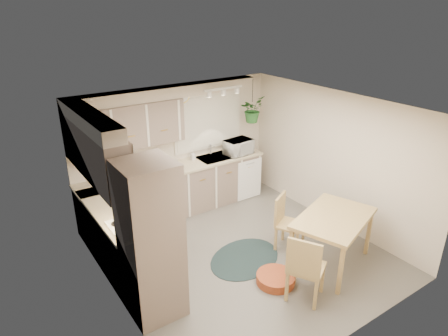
{
  "coord_description": "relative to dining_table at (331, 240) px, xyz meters",
  "views": [
    {
      "loc": [
        -3.26,
        -4.29,
        3.76
      ],
      "look_at": [
        0.03,
        0.55,
        1.3
      ],
      "focal_mm": 32.0,
      "sensor_mm": 36.0,
      "label": 1
    }
  ],
  "objects": [
    {
      "name": "upper_cab_left",
      "position": [
        -2.8,
        1.96,
        1.41
      ],
      "size": [
        0.35,
        2.0,
        0.75
      ],
      "primitive_type": "cube",
      "color": "gray",
      "rests_on": "wall_left"
    },
    {
      "name": "pet_bed",
      "position": [
        -0.99,
        0.11,
        -0.35
      ],
      "size": [
        0.62,
        0.62,
        0.13
      ],
      "primitive_type": "cylinder",
      "rotation": [
        0.0,
        0.0,
        -0.11
      ],
      "color": "#9E4D1F",
      "rests_on": "floor"
    },
    {
      "name": "hanging_plant",
      "position": [
        0.5,
        2.66,
        1.34
      ],
      "size": [
        0.62,
        0.65,
        0.4
      ],
      "primitive_type": "imported",
      "rotation": [
        0.0,
        0.0,
        0.4
      ],
      "color": "#255C24",
      "rests_on": "ceiling"
    },
    {
      "name": "wall_left",
      "position": [
        -2.98,
        0.96,
        0.79
      ],
      "size": [
        0.04,
        4.2,
        2.4
      ],
      "primitive_type": "cube",
      "color": "beige",
      "rests_on": "floor"
    },
    {
      "name": "base_cab_back",
      "position": [
        -1.18,
        2.76,
        0.04
      ],
      "size": [
        3.6,
        0.6,
        0.9
      ],
      "primitive_type": "cube",
      "color": "gray",
      "rests_on": "floor"
    },
    {
      "name": "oven_stack",
      "position": [
        -2.65,
        0.58,
        0.64
      ],
      "size": [
        0.65,
        0.65,
        2.1
      ],
      "primitive_type": "cube",
      "color": "gray",
      "rests_on": "floor"
    },
    {
      "name": "window_frame",
      "position": [
        -0.28,
        3.04,
        1.19
      ],
      "size": [
        1.5,
        0.02,
        1.1
      ],
      "primitive_type": "cube",
      "color": "silver",
      "rests_on": "wall_back"
    },
    {
      "name": "dishwasher_front",
      "position": [
        0.32,
        2.45,
        0.01
      ],
      "size": [
        0.58,
        0.02,
        0.83
      ],
      "primitive_type": "cube",
      "color": "white",
      "rests_on": "base_cab_back"
    },
    {
      "name": "sink",
      "position": [
        -0.28,
        2.76,
        0.49
      ],
      "size": [
        0.7,
        0.48,
        0.1
      ],
      "primitive_type": "cube",
      "color": "#B2B5BB",
      "rests_on": "counter_back"
    },
    {
      "name": "counter_back",
      "position": [
        -1.18,
        2.75,
        0.51
      ],
      "size": [
        3.64,
        0.64,
        0.04
      ],
      "primitive_type": "cube",
      "color": "beige",
      "rests_on": "base_cab_back"
    },
    {
      "name": "microwave",
      "position": [
        0.18,
        2.66,
        0.71
      ],
      "size": [
        0.57,
        0.35,
        0.37
      ],
      "primitive_type": "imported",
      "rotation": [
        0.0,
        0.0,
        0.11
      ],
      "color": "white",
      "rests_on": "counter_back"
    },
    {
      "name": "coffee_maker",
      "position": [
        -2.1,
        2.76,
        0.67
      ],
      "size": [
        0.17,
        0.2,
        0.29
      ],
      "primitive_type": "cube",
      "rotation": [
        0.0,
        0.0,
        0.01
      ],
      "color": "black",
      "rests_on": "counter_back"
    },
    {
      "name": "wall_front",
      "position": [
        -0.98,
        -1.14,
        0.79
      ],
      "size": [
        4.0,
        0.04,
        2.4
      ],
      "primitive_type": "cube",
      "color": "beige",
      "rests_on": "floor"
    },
    {
      "name": "base_cab_left",
      "position": [
        -2.68,
        1.83,
        0.04
      ],
      "size": [
        0.6,
        1.85,
        0.9
      ],
      "primitive_type": "cube",
      "color": "gray",
      "rests_on": "floor"
    },
    {
      "name": "range_hood",
      "position": [
        -2.68,
        1.26,
        0.99
      ],
      "size": [
        0.4,
        0.6,
        0.14
      ],
      "primitive_type": "cube",
      "color": "white",
      "rests_on": "upper_cab_left"
    },
    {
      "name": "soap_bottle",
      "position": [
        -0.72,
        2.91,
        0.57
      ],
      "size": [
        0.09,
        0.18,
        0.08
      ],
      "primitive_type": "imported",
      "rotation": [
        0.0,
        0.0,
        0.09
      ],
      "color": "white",
      "rests_on": "counter_back"
    },
    {
      "name": "wall_back",
      "position": [
        -0.98,
        3.06,
        0.79
      ],
      "size": [
        4.0,
        0.04,
        2.4
      ],
      "primitive_type": "cube",
      "color": "beige",
      "rests_on": "floor"
    },
    {
      "name": "toaster",
      "position": [
        -1.66,
        2.78,
        0.61
      ],
      "size": [
        0.3,
        0.19,
        0.17
      ],
      "primitive_type": "cube",
      "rotation": [
        0.0,
        0.0,
        -0.1
      ],
      "color": "#B2B5BB",
      "rests_on": "counter_back"
    },
    {
      "name": "window_blinds",
      "position": [
        -0.28,
        3.03,
        1.19
      ],
      "size": [
        1.4,
        0.02,
        1.0
      ],
      "primitive_type": "cube",
      "color": "white",
      "rests_on": "wall_back"
    },
    {
      "name": "soffit_left",
      "position": [
        -2.83,
        1.96,
        1.89
      ],
      "size": [
        0.3,
        2.0,
        0.2
      ],
      "primitive_type": "cube",
      "color": "beige",
      "rests_on": "wall_left"
    },
    {
      "name": "braided_rug",
      "position": [
        -1.01,
        0.82,
        -0.41
      ],
      "size": [
        1.47,
        1.26,
        0.01
      ],
      "primitive_type": "ellipsoid",
      "rotation": [
        0.0,
        0.0,
        0.29
      ],
      "color": "black",
      "rests_on": "floor"
    },
    {
      "name": "soffit_back",
      "position": [
        -1.18,
        2.91,
        1.89
      ],
      "size": [
        3.6,
        0.3,
        0.2
      ],
      "primitive_type": "cube",
      "color": "beige",
      "rests_on": "wall_back"
    },
    {
      "name": "counter_left",
      "position": [
        -2.67,
        1.83,
        0.51
      ],
      "size": [
        0.64,
        1.89,
        0.04
      ],
      "primitive_type": "cube",
      "color": "beige",
      "rests_on": "base_cab_left"
    },
    {
      "name": "wall_clock",
      "position": [
        -0.83,
        3.03,
        1.77
      ],
      "size": [
        0.3,
        0.03,
        0.3
      ],
      "primitive_type": "cylinder",
      "rotation": [
        1.57,
        0.0,
        0.0
      ],
      "color": "#DDC64E",
      "rests_on": "wall_back"
    },
    {
      "name": "wall_right",
      "position": [
        1.02,
        0.96,
        0.79
      ],
      "size": [
        0.04,
        4.2,
        2.4
      ],
      "primitive_type": "cube",
      "color": "beige",
      "rests_on": "floor"
    },
    {
      "name": "track_light_bar",
      "position": [
        -0.28,
        2.51,
        1.92
      ],
      "size": [
        0.8,
        0.04,
        0.04
      ],
      "primitive_type": "cube",
      "color": "white",
      "rests_on": "ceiling"
    },
    {
      "name": "chair_left",
      "position": [
        -0.86,
        -0.32,
        0.09
      ],
      "size": [
        0.64,
        0.64,
        1.01
      ],
      "primitive_type": "cube",
      "rotation": [
        0.0,
        0.0,
        -1.05
      ],
      "color": "tan",
      "rests_on": "floor"
    },
    {
      "name": "floor",
      "position": [
        -0.98,
        0.96,
        -0.41
      ],
      "size": [
        4.2,
        4.2,
        0.0
      ],
      "primitive_type": "plane",
      "color": "#5E5B53",
      "rests_on": "ground"
    },
    {
      "name": "dining_table",
      "position": [
        0.0,
        0.0,
        0.0
      ],
      "size": [
        1.53,
        1.26,
        0.83
      ],
      "primitive_type": "cube",
      "rotation": [
        0.0,
        0.0,
        0.34
      ],
      "color": "tan",
      "rests_on": "floor"
    },
    {
      "name": "cooktop",
      "position": [
        -2.66,
        1.26,
        0.53
      ],
      "size": [
        0.52,
        0.58,
        0.02
      ],
      "primitive_type": "cube",
      "color": "white",
      "rests_on": "counter_left"
    },
    {
      "name": "chair_back",
      "position": [
        -0.22,
        0.66,
        0.05
      ],
      "size": [
        0.58,
        0.58,
        0.92
      ],
      "primitive_type": "cube",
      "rotation": [
        0.0,
        0.0,
        3.63
      ],
      "color": "tan",
      "rests_on": "floor"
    },
    {
      "name": "ceiling",
      "position": [
        -0.98,
        0.96,
        1.99
      ],
      "size": [
        4.2,
        4.2,
        0.0
      ],
      "primitive_type": "plane",
      "color": "white",
      "rests_on": "wall_back"
    },
    {
      "name": "knife_block",
      "position": [
        -1.46,
        2.81,
        0.63
      ],
      "size": [
        0.1,
        0.1,
        0.2
      ],
      "primitive_type": "cube",
      "rotation": [
        0.0,
        0.0,
        0.17
      ],
      "color": "tan",
      "rests_on": "counter_back"
    },
    {
      "name": "wall_oven_face",
      "position": [
        -2.33,
        0.58,
        0.64
      ],
      "size": [
        0.02,
        0.56,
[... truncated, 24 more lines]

